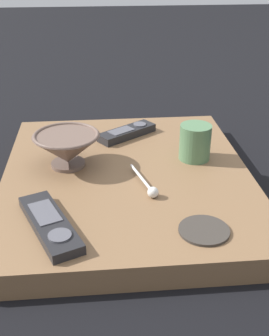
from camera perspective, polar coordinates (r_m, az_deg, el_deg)
The scene contains 8 objects.
ground_plane at distance 0.97m, azimuth -0.99°, elevation -3.06°, with size 6.00×6.00×0.00m, color black.
table at distance 0.96m, azimuth -1.00°, elevation -1.78°, with size 0.53×0.63×0.05m.
cereal_bowl at distance 0.96m, azimuth -8.81°, elevation 2.59°, with size 0.15×0.15×0.08m.
coffee_mug at distance 1.00m, azimuth 7.92°, elevation 3.37°, with size 0.07×0.07×0.08m.
teaspoon at distance 0.86m, azimuth 1.98°, elevation -2.63°, with size 0.05×0.13×0.02m.
tv_remote_near at distance 0.78m, azimuth -11.02°, elevation -7.17°, with size 0.13×0.20×0.02m.
tv_remote_far at distance 1.11m, azimuth -0.98°, elevation 4.67°, with size 0.16×0.13×0.02m.
drink_coaster at distance 0.77m, azimuth 9.08°, elevation -8.04°, with size 0.09×0.09×0.01m.
Camera 1 is at (0.06, 0.83, 0.50)m, focal length 46.63 mm.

